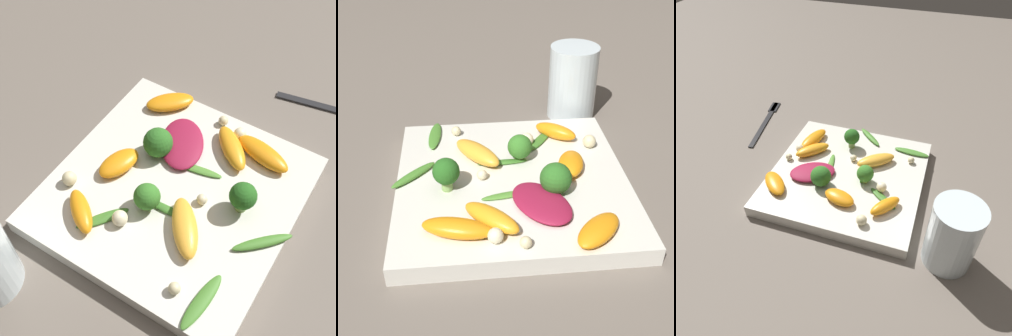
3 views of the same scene
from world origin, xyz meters
The scene contains 25 objects.
ground_plane centered at (0.00, 0.00, 0.00)m, with size 2.40×2.40×0.00m, color #6B6056.
plate centered at (0.00, 0.00, 0.01)m, with size 0.29×0.29×0.02m.
drinking_glass centered at (0.20, -0.12, 0.06)m, with size 0.08×0.08×0.12m.
fork centered at (-0.26, 0.15, 0.00)m, with size 0.05×0.20×0.01m.
radicchio_leaf_0 centered at (-0.06, -0.03, 0.03)m, with size 0.10×0.09×0.01m.
orange_segment_0 centered at (0.09, -0.07, 0.03)m, with size 0.06×0.06×0.02m.
orange_segment_1 centered at (-0.10, 0.07, 0.03)m, with size 0.05×0.08×0.02m.
orange_segment_2 centered at (-0.09, 0.03, 0.03)m, with size 0.07×0.07×0.02m.
orange_segment_3 centered at (0.01, -0.08, 0.03)m, with size 0.06×0.05×0.02m.
orange_segment_4 centered at (0.05, 0.04, 0.03)m, with size 0.08×0.07×0.02m.
orange_segment_5 centered at (-0.12, -0.08, 0.03)m, with size 0.07×0.07×0.02m.
broccoli_floret_0 centered at (-0.04, -0.05, 0.04)m, with size 0.04×0.04×0.04m.
broccoli_floret_1 centered at (0.04, -0.01, 0.04)m, with size 0.03×0.03×0.04m.
broccoli_floret_2 centered at (-0.02, 0.08, 0.05)m, with size 0.03×0.03×0.04m.
arugula_sprig_0 centered at (0.03, 0.01, 0.03)m, with size 0.01×0.07×0.00m.
arugula_sprig_1 centered at (0.08, -0.05, 0.03)m, with size 0.06×0.05×0.00m.
arugula_sprig_2 centered at (0.01, 0.12, 0.03)m, with size 0.06×0.06×0.01m.
arugula_sprig_3 centered at (-0.04, 0.01, 0.03)m, with size 0.02×0.06×0.00m.
arugula_sprig_4 centered at (0.11, 0.10, 0.03)m, with size 0.07×0.02×0.01m.
macadamia_nut_0 centered at (0.11, 0.07, 0.03)m, with size 0.01×0.01×0.01m.
macadamia_nut_1 centered at (0.06, -0.11, 0.03)m, with size 0.02×0.02×0.02m.
macadamia_nut_2 centered at (-0.11, 0.03, 0.03)m, with size 0.02×0.02×0.02m.
macadamia_nut_3 centered at (0.07, -0.03, 0.03)m, with size 0.02×0.02×0.02m.
macadamia_nut_4 centered at (-0.13, 0.00, 0.03)m, with size 0.01×0.01×0.01m.
macadamia_nut_5 centered at (0.00, 0.04, 0.03)m, with size 0.01×0.01×0.01m.
Camera 3 is at (0.14, -0.45, 0.45)m, focal length 35.00 mm.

